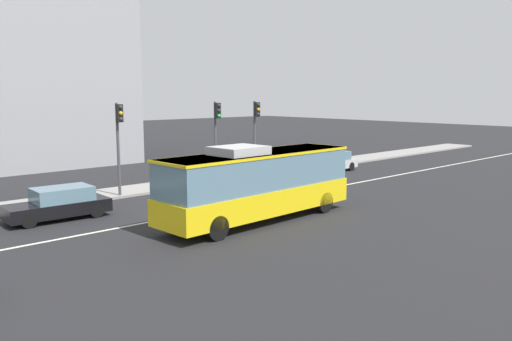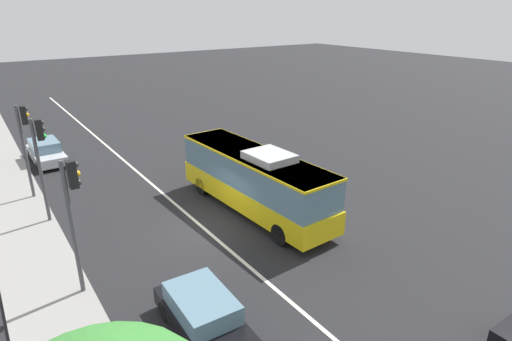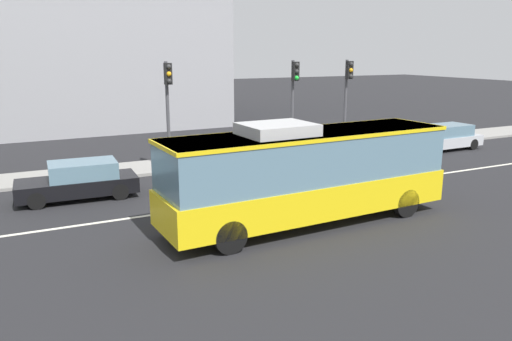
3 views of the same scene
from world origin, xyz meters
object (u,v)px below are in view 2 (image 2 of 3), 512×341
object	(u,v)px
sedan_black	(205,317)
traffic_light_far_corner	(25,136)
traffic_light_near_corner	(73,205)
traffic_light_mid_block	(41,153)
transit_bus	(254,178)
sedan_silver	(46,152)

from	to	relation	value
sedan_black	traffic_light_far_corner	bearing A→B (deg)	-167.65
traffic_light_near_corner	traffic_light_mid_block	xyz separation A→B (m)	(6.66, -0.05, 0.00)
traffic_light_mid_block	traffic_light_far_corner	distance (m)	3.51
traffic_light_mid_block	traffic_light_far_corner	xyz separation A→B (m)	(3.50, 0.18, 0.00)
traffic_light_far_corner	traffic_light_near_corner	bearing A→B (deg)	-85.05
transit_bus	traffic_light_far_corner	size ratio (longest dim) A/B	1.94
traffic_light_far_corner	sedan_black	bearing A→B (deg)	-75.45
traffic_light_near_corner	traffic_light_far_corner	bearing A→B (deg)	89.95
transit_bus	traffic_light_mid_block	xyz separation A→B (m)	(4.60, 8.83, 1.75)
traffic_light_mid_block	traffic_light_far_corner	world-z (taller)	same
sedan_silver	traffic_light_near_corner	size ratio (longest dim) A/B	0.87
transit_bus	traffic_light_far_corner	world-z (taller)	traffic_light_far_corner
traffic_light_near_corner	traffic_light_far_corner	distance (m)	10.16
traffic_light_near_corner	traffic_light_mid_block	bearing A→B (deg)	88.76
transit_bus	traffic_light_mid_block	bearing A→B (deg)	59.93
sedan_silver	traffic_light_near_corner	bearing A→B (deg)	-6.25
transit_bus	sedan_silver	world-z (taller)	transit_bus
sedan_black	traffic_light_far_corner	distance (m)	15.09
transit_bus	traffic_light_far_corner	bearing A→B (deg)	45.49
sedan_black	traffic_light_far_corner	xyz separation A→B (m)	(14.58, 2.66, 2.84)
traffic_light_near_corner	sedan_silver	bearing A→B (deg)	84.12
traffic_light_mid_block	sedan_black	bearing A→B (deg)	-74.66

